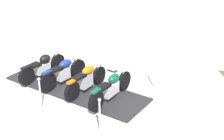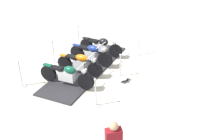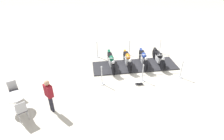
% 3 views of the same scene
% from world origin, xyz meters
% --- Properties ---
extents(ground_plane, '(80.00, 80.00, 0.00)m').
position_xyz_m(ground_plane, '(0.00, 0.00, 0.00)').
color(ground_plane, beige).
extents(display_platform, '(5.35, 3.79, 0.06)m').
position_xyz_m(display_platform, '(0.00, 0.00, 0.03)').
color(display_platform, '#28282D').
rests_on(display_platform, ground_plane).
extents(motorcycle_forest, '(1.20, 2.08, 0.97)m').
position_xyz_m(motorcycle_forest, '(1.31, 0.71, 0.49)').
color(motorcycle_forest, black).
rests_on(motorcycle_forest, display_platform).
extents(motorcycle_copper, '(1.08, 1.90, 0.93)m').
position_xyz_m(motorcycle_copper, '(0.43, 0.25, 0.52)').
color(motorcycle_copper, black).
rests_on(motorcycle_copper, display_platform).
extents(motorcycle_navy, '(1.02, 2.00, 0.98)m').
position_xyz_m(motorcycle_navy, '(-0.45, -0.20, 0.53)').
color(motorcycle_navy, black).
rests_on(motorcycle_navy, display_platform).
extents(motorcycle_black, '(1.10, 2.01, 0.92)m').
position_xyz_m(motorcycle_black, '(-1.34, -0.65, 0.49)').
color(motorcycle_black, black).
rests_on(motorcycle_black, display_platform).
extents(stanchion_left_mid, '(0.28, 0.28, 1.08)m').
position_xyz_m(stanchion_left_mid, '(0.73, -1.42, 0.39)').
color(stanchion_left_mid, silver).
rests_on(stanchion_left_mid, ground_plane).
extents(stanchion_left_front, '(0.34, 0.34, 1.09)m').
position_xyz_m(stanchion_left_front, '(2.69, -0.42, 0.34)').
color(stanchion_left_front, silver).
rests_on(stanchion_left_front, ground_plane).
extents(stanchion_right_rear, '(0.33, 0.33, 1.05)m').
position_xyz_m(stanchion_right_rear, '(-2.69, 0.42, 0.33)').
color(stanchion_right_rear, silver).
rests_on(stanchion_right_rear, ground_plane).
extents(stanchion_right_mid, '(0.36, 0.36, 1.02)m').
position_xyz_m(stanchion_right_mid, '(-0.73, 1.42, 0.30)').
color(stanchion_right_mid, silver).
rests_on(stanchion_right_mid, ground_plane).
extents(stanchion_right_front, '(0.30, 0.30, 1.10)m').
position_xyz_m(stanchion_right_front, '(1.23, 2.42, 0.38)').
color(stanchion_right_front, silver).
rests_on(stanchion_right_front, ground_plane).
extents(info_placard, '(0.45, 0.36, 0.18)m').
position_xyz_m(info_placard, '(-0.64, 1.81, 0.06)').
color(info_placard, '#333338').
rests_on(info_placard, ground_plane).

